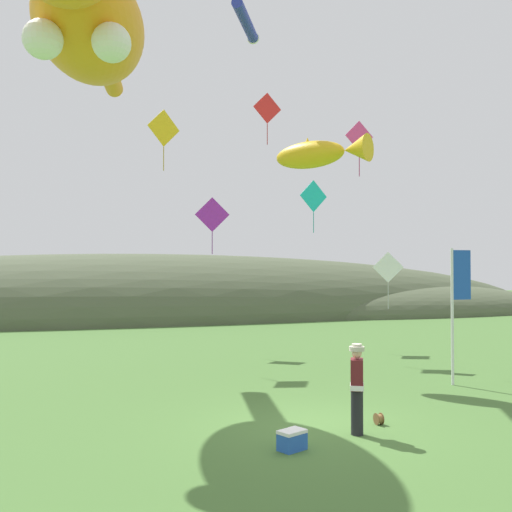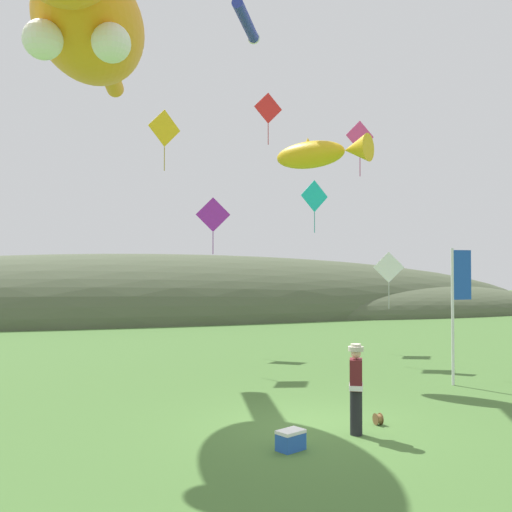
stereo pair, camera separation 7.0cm
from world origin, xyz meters
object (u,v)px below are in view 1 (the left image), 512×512
(kite_tube_streamer, at_px, (246,22))
(kite_diamond_gold, at_px, (164,128))
(picnic_cooler, at_px, (292,440))
(kite_spool, at_px, (379,419))
(festival_attendant, at_px, (357,386))
(kite_giant_cat, at_px, (86,17))
(kite_diamond_white, at_px, (388,268))
(kite_fish_windsock, at_px, (319,153))
(kite_diamond_teal, at_px, (313,196))
(festival_banner_pole, at_px, (457,295))
(kite_diamond_pink, at_px, (359,137))
(kite_diamond_red, at_px, (267,109))
(kite_diamond_violet, at_px, (212,215))

(kite_tube_streamer, xyz_separation_m, kite_diamond_gold, (-2.23, 3.19, -2.98))
(picnic_cooler, bearing_deg, kite_spool, 23.19)
(festival_attendant, xyz_separation_m, kite_giant_cat, (-5.05, 5.05, 8.77))
(picnic_cooler, height_order, kite_diamond_gold, kite_diamond_gold)
(kite_tube_streamer, bearing_deg, kite_diamond_white, -8.34)
(kite_fish_windsock, distance_m, kite_diamond_teal, 6.83)
(festival_banner_pole, xyz_separation_m, kite_diamond_gold, (-7.12, 7.59, 5.99))
(kite_spool, relative_size, festival_banner_pole, 0.06)
(kite_tube_streamer, xyz_separation_m, kite_diamond_white, (4.90, -0.72, -8.18))
(kite_spool, distance_m, kite_diamond_pink, 11.67)
(festival_banner_pole, relative_size, kite_diamond_white, 1.95)
(kite_diamond_red, bearing_deg, kite_spool, -98.10)
(festival_banner_pole, height_order, kite_diamond_white, kite_diamond_white)
(festival_banner_pole, distance_m, kite_diamond_teal, 10.02)
(festival_attendant, xyz_separation_m, kite_diamond_teal, (4.65, 12.69, 5.46))
(festival_banner_pole, height_order, kite_fish_windsock, kite_fish_windsock)
(kite_spool, bearing_deg, kite_giant_cat, 142.01)
(kite_diamond_gold, distance_m, kite_diamond_white, 9.66)
(festival_attendant, distance_m, kite_diamond_violet, 13.09)
(festival_attendant, height_order, kite_tube_streamer, kite_tube_streamer)
(kite_diamond_red, bearing_deg, kite_diamond_teal, 1.87)
(kite_fish_windsock, distance_m, kite_tube_streamer, 5.19)
(kite_spool, height_order, kite_diamond_pink, kite_diamond_pink)
(kite_spool, distance_m, kite_giant_cat, 12.11)
(kite_diamond_pink, bearing_deg, kite_diamond_teal, 88.03)
(festival_banner_pole, bearing_deg, kite_spool, -144.94)
(kite_spool, bearing_deg, festival_banner_pole, 35.06)
(kite_spool, xyz_separation_m, kite_diamond_white, (4.23, 6.65, 3.17))
(kite_fish_windsock, xyz_separation_m, kite_diamond_teal, (2.56, 6.31, -0.50))
(kite_fish_windsock, xyz_separation_m, kite_diamond_pink, (2.41, 1.86, 1.11))
(kite_diamond_pink, relative_size, kite_diamond_teal, 0.88)
(kite_spool, xyz_separation_m, kite_diamond_pink, (3.72, 7.73, 7.91))
(festival_attendant, relative_size, picnic_cooler, 3.06)
(kite_spool, xyz_separation_m, picnic_cooler, (-2.34, -1.00, 0.06))
(festival_banner_pole, height_order, kite_tube_streamer, kite_tube_streamer)
(kite_diamond_white, xyz_separation_m, kite_diamond_pink, (-0.51, 1.08, 4.74))
(picnic_cooler, bearing_deg, kite_diamond_red, 72.81)
(festival_banner_pole, relative_size, kite_diamond_gold, 1.67)
(kite_giant_cat, relative_size, kite_diamond_teal, 4.36)
(picnic_cooler, bearing_deg, festival_attendant, 17.53)
(festival_attendant, xyz_separation_m, kite_diamond_gold, (-2.13, 11.07, 7.54))
(kite_diamond_teal, bearing_deg, picnic_cooler, -115.23)
(picnic_cooler, height_order, festival_banner_pole, festival_banner_pole)
(picnic_cooler, relative_size, kite_diamond_white, 0.30)
(kite_fish_windsock, bearing_deg, kite_giant_cat, -169.45)
(kite_diamond_white, height_order, kite_diamond_pink, kite_diamond_pink)
(festival_attendant, relative_size, festival_banner_pole, 0.46)
(kite_diamond_gold, relative_size, kite_diamond_red, 1.04)
(kite_tube_streamer, bearing_deg, kite_diamond_teal, 46.69)
(kite_giant_cat, bearing_deg, kite_diamond_violet, 54.98)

